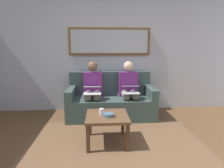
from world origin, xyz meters
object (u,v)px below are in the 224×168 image
Objects in this scene: cup at (101,112)px; person_left at (129,87)px; bowl at (109,115)px; person_right at (93,88)px; couch at (111,101)px; framed_mirror at (110,42)px; coffee_table at (107,119)px; laptop_silver at (131,89)px; laptop_white at (92,90)px.

cup is 0.08× the size of person_left.
bowl is 0.14× the size of person_right.
person_left is (-0.37, 0.07, 0.30)m from couch.
bowl is at bearing 86.37° from framed_mirror.
couch is 1.21m from cup.
laptop_silver reaches higher than coffee_table.
cup is at bearing 100.59° from laptop_white.
couch is 0.48m from person_right.
person_left reaches higher than laptop_silver.
laptop_silver is 0.29× the size of person_right.
couch is 11.33× the size of bowl.
laptop_white is at bearing 62.42° from framed_mirror.
cup is 0.27× the size of laptop_white.
cup is at bearing -21.32° from coffee_table.
person_left is 3.45× the size of laptop_white.
laptop_white is (-0.00, 0.25, 0.02)m from person_right.
laptop_silver is at bearing 90.00° from person_left.
person_right is 0.25m from laptop_white.
cup is 0.89m from laptop_white.
framed_mirror is 1.92m from cup.
person_left reaches higher than cup.
framed_mirror is 2.89× the size of coffee_table.
bowl is 0.47× the size of laptop_white.
laptop_white reaches higher than coffee_table.
person_right reaches higher than laptop_white.
couch is at bearing -10.43° from person_left.
framed_mirror reaches higher than laptop_silver.
coffee_table is 1.20m from person_right.
framed_mirror is at bearing -51.08° from person_left.
couch is 0.58m from laptop_white.
laptop_white is at bearing -74.74° from bowl.
bowl is at bearing 102.23° from person_right.
person_left reaches higher than couch.
cup is (0.21, 1.18, 0.17)m from couch.
person_right is (0.37, 0.07, 0.30)m from couch.
person_left reaches higher than coffee_table.
laptop_white is (0.37, 0.71, -0.93)m from framed_mirror.
laptop_silver is at bearing -118.78° from coffee_table.
laptop_white is at bearing -74.83° from coffee_table.
bowl is 1.01m from laptop_white.
coffee_table is 0.54× the size of person_left.
laptop_white is at bearing 18.69° from person_left.
laptop_silver is at bearing 161.36° from person_right.
cup is 1.26m from person_left.
couch is 1.22m from coffee_table.
cup is at bearing 56.43° from laptop_silver.
person_left reaches higher than bowl.
person_right is at bearing -78.02° from coffee_table.
couch is 2.85× the size of coffee_table.
laptop_silver is at bearing 139.35° from couch.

